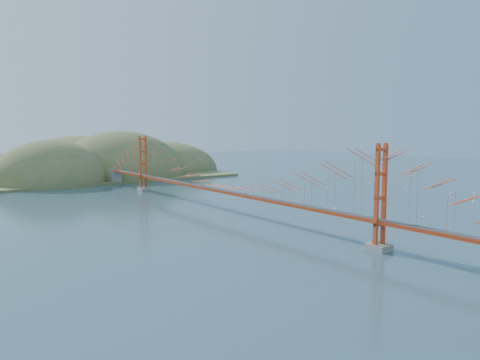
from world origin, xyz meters
TOP-DOWN VIEW (x-y plane):
  - ground at (0.00, 0.00)m, footprint 320.00×320.00m
  - bridge at (0.00, 0.18)m, footprint 2.20×94.40m
  - far_headlands at (2.21, 68.52)m, footprint 84.00×58.00m
  - sailboat_3 at (9.41, 6.58)m, footprint 0.64×0.62m
  - sailboat_16 at (25.49, 8.22)m, footprint 0.49×0.46m
  - sailboat_0 at (16.16, -9.12)m, footprint 0.62×0.62m
  - sailboat_13 at (41.96, -18.83)m, footprint 0.66×0.66m
  - sailboat_15 at (26.33, 36.21)m, footprint 0.56×0.56m
  - sailboat_10 at (20.81, -22.03)m, footprint 0.67×0.67m
  - sailboat_14 at (17.58, 6.68)m, footprint 0.42×0.51m
  - sailboat_1 at (20.95, 11.70)m, footprint 0.65×0.65m
  - sailboat_5 at (47.48, -0.99)m, footprint 0.42×0.52m
  - sailboat_17 at (37.29, 26.68)m, footprint 0.59×0.52m
  - sailboat_12 at (17.49, 22.75)m, footprint 0.51×0.51m
  - sailboat_7 at (34.79, 30.24)m, footprint 0.67×0.67m
  - sailboat_8 at (33.61, 17.65)m, footprint 0.62×0.62m
  - sailboat_4 at (35.20, 10.59)m, footprint 0.57×0.57m
  - sailboat_9 at (48.79, 9.64)m, footprint 0.49×0.55m
  - sailboat_11 at (47.61, -11.31)m, footprint 0.65×0.65m
  - sailboat_extra_0 at (24.11, -17.68)m, footprint 0.53×0.57m
  - sailboat_extra_1 at (53.50, -13.09)m, footprint 0.53×0.53m

SIDE VIEW (x-z plane):
  - ground at x=0.00m, z-range 0.00..0.00m
  - far_headlands at x=2.21m, z-range -12.50..12.50m
  - sailboat_16 at x=25.49m, z-range -0.14..0.41m
  - sailboat_extra_1 at x=53.50m, z-range -0.15..0.42m
  - sailboat_12 at x=17.49m, z-range -0.15..0.42m
  - sailboat_14 at x=17.58m, z-range -0.16..0.44m
  - sailboat_5 at x=47.48m, z-range -0.16..0.44m
  - sailboat_9 at x=48.79m, z-range -0.17..0.45m
  - sailboat_15 at x=26.33m, z-range -0.17..0.45m
  - sailboat_extra_0 at x=24.11m, z-range -0.17..0.46m
  - sailboat_4 at x=35.20m, z-range -0.18..0.47m
  - sailboat_8 at x=33.61m, z-range -0.18..0.47m
  - sailboat_17 at x=37.29m, z-range -0.19..0.49m
  - sailboat_13 at x=41.96m, z-range -0.19..0.50m
  - sailboat_1 at x=20.95m, z-range -0.19..0.50m
  - sailboat_0 at x=16.16m, z-range -0.19..0.50m
  - sailboat_11 at x=47.61m, z-range -0.20..0.51m
  - sailboat_3 at x=9.41m, z-range -0.20..0.52m
  - sailboat_7 at x=34.79m, z-range -0.21..0.53m
  - sailboat_10 at x=20.81m, z-range -0.21..0.53m
  - bridge at x=0.00m, z-range 1.01..13.01m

